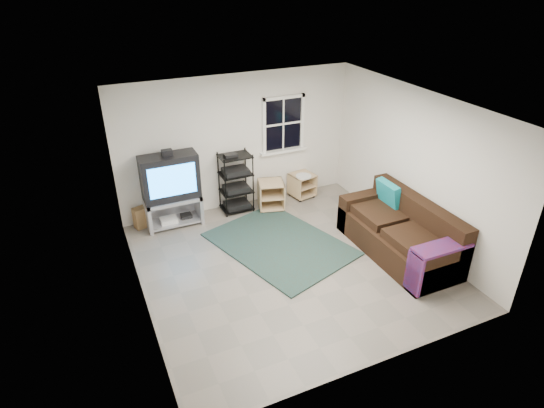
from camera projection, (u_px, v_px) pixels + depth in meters
name	position (u px, v px, depth m)	size (l,w,h in m)	color
room	(283.00, 128.00, 8.84)	(4.60, 4.62, 4.60)	slate
tv_unit	(171.00, 185.00, 8.12)	(1.00, 0.50, 1.48)	#A7A7AF
av_rack	(236.00, 186.00, 8.74)	(0.59, 0.43, 1.19)	black
side_table_left	(271.00, 194.00, 8.92)	(0.60, 0.60, 0.57)	tan
side_table_right	(301.00, 183.00, 9.37)	(0.53, 0.53, 0.52)	tan
sofa	(401.00, 234.00, 7.51)	(0.98, 2.22, 1.02)	black
shag_rug	(280.00, 244.00, 7.87)	(1.71, 2.35, 0.03)	#322016
paper_bag	(142.00, 217.00, 8.31)	(0.28, 0.18, 0.40)	olive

